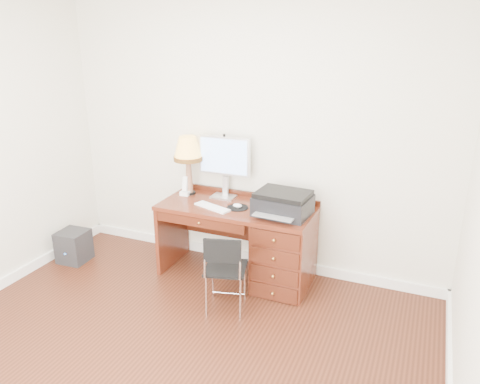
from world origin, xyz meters
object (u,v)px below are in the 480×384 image
at_px(phone, 185,189).
at_px(monitor, 224,159).
at_px(leg_lamp, 188,152).
at_px(chair, 223,265).
at_px(desk, 267,243).
at_px(printer, 283,203).
at_px(equipment_box, 74,246).

bearing_deg(phone, monitor, 15.10).
height_order(leg_lamp, chair, leg_lamp).
distance_m(monitor, chair, 1.15).
distance_m(desk, monitor, 0.93).
distance_m(monitor, leg_lamp, 0.38).
distance_m(desk, chair, 0.66).
xyz_separation_m(monitor, leg_lamp, (-0.37, -0.07, 0.05)).
bearing_deg(leg_lamp, chair, -46.45).
relative_size(printer, phone, 2.60).
relative_size(printer, equipment_box, 1.53).
height_order(desk, phone, phone).
xyz_separation_m(desk, leg_lamp, (-0.91, 0.14, 0.78)).
xyz_separation_m(monitor, printer, (0.70, -0.24, -0.28)).
distance_m(leg_lamp, equipment_box, 1.62).
height_order(printer, equipment_box, printer).
distance_m(leg_lamp, chair, 1.30).
bearing_deg(monitor, printer, -19.16).
xyz_separation_m(printer, leg_lamp, (-1.07, 0.17, 0.34)).
relative_size(monitor, chair, 0.84).
bearing_deg(printer, chair, -114.55).
bearing_deg(chair, printer, 46.08).
bearing_deg(leg_lamp, equipment_box, -155.36).
bearing_deg(leg_lamp, desk, -8.72).
xyz_separation_m(monitor, equipment_box, (-1.52, -0.59, -0.97)).
distance_m(leg_lamp, phone, 0.39).
bearing_deg(chair, monitor, 98.33).
height_order(monitor, phone, monitor).
height_order(leg_lamp, equipment_box, leg_lamp).
bearing_deg(equipment_box, desk, 7.32).
xyz_separation_m(leg_lamp, equipment_box, (-1.15, -0.53, -1.02)).
distance_m(desk, equipment_box, 2.11).
height_order(desk, leg_lamp, leg_lamp).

